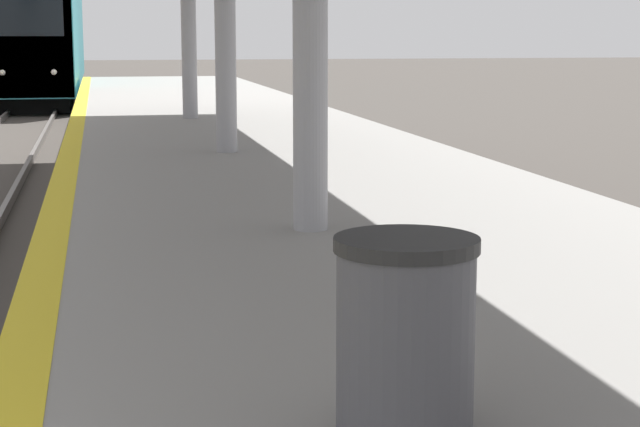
% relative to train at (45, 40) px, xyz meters
% --- Properties ---
extents(train, '(2.75, 22.84, 4.40)m').
position_rel_train_xyz_m(train, '(0.00, 0.00, 0.00)').
color(train, black).
rests_on(train, ground).
extents(trash_bin, '(0.62, 0.62, 0.84)m').
position_rel_train_xyz_m(trash_bin, '(3.33, -40.75, -0.93)').
color(trash_bin, '#4C4C51').
rests_on(trash_bin, platform_right).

